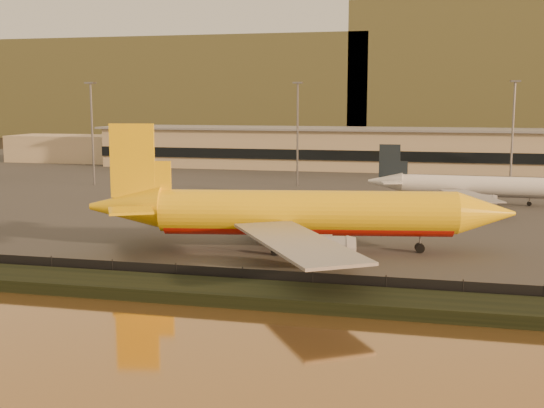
{
  "coord_description": "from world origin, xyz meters",
  "views": [
    {
      "loc": [
        22.32,
        -85.03,
        21.16
      ],
      "look_at": [
        -0.48,
        12.0,
        5.97
      ],
      "focal_mm": 45.0,
      "sensor_mm": 36.0,
      "label": 1
    }
  ],
  "objects": [
    {
      "name": "white_narrowbody_jet",
      "position": [
        30.08,
        58.54,
        3.75
      ],
      "size": [
        41.31,
        40.41,
        11.89
      ],
      "rotation": [
        0.0,
        0.0,
        -0.02
      ],
      "color": "white",
      "rests_on": "tarmac"
    },
    {
      "name": "apron_light_masts",
      "position": [
        15.0,
        75.0,
        15.7
      ],
      "size": [
        152.2,
        12.2,
        25.4
      ],
      "color": "slate",
      "rests_on": "tarmac"
    },
    {
      "name": "terminal_building",
      "position": [
        -14.52,
        125.55,
        6.25
      ],
      "size": [
        202.0,
        25.0,
        12.6
      ],
      "color": "tan",
      "rests_on": "tarmac"
    },
    {
      "name": "embankment",
      "position": [
        0.0,
        -17.0,
        0.7
      ],
      "size": [
        320.0,
        7.0,
        1.4
      ],
      "primitive_type": "cube",
      "color": "black",
      "rests_on": "ground"
    },
    {
      "name": "gse_vehicle_white",
      "position": [
        -9.67,
        35.97,
        1.12
      ],
      "size": [
        4.17,
        2.02,
        1.84
      ],
      "primitive_type": "cube",
      "rotation": [
        0.0,
        0.0,
        0.05
      ],
      "color": "white",
      "rests_on": "tarmac"
    },
    {
      "name": "perimeter_fence",
      "position": [
        0.0,
        -13.0,
        1.3
      ],
      "size": [
        300.0,
        0.05,
        2.2
      ],
      "primitive_type": "cube",
      "color": "black",
      "rests_on": "tarmac"
    },
    {
      "name": "distant_hills",
      "position": [
        -20.74,
        340.0,
        31.39
      ],
      "size": [
        470.0,
        160.0,
        70.0
      ],
      "color": "brown",
      "rests_on": "ground"
    },
    {
      "name": "dhl_cargo_jet",
      "position": [
        4.63,
        7.0,
        5.51
      ],
      "size": [
        59.39,
        57.45,
        17.78
      ],
      "rotation": [
        0.0,
        0.0,
        0.17
      ],
      "color": "yellow",
      "rests_on": "tarmac"
    },
    {
      "name": "gse_vehicle_yellow",
      "position": [
        0.24,
        31.57,
        1.16
      ],
      "size": [
        4.63,
        2.99,
        1.92
      ],
      "primitive_type": "cube",
      "rotation": [
        0.0,
        0.0,
        0.27
      ],
      "color": "yellow",
      "rests_on": "tarmac"
    },
    {
      "name": "ground",
      "position": [
        0.0,
        0.0,
        0.0
      ],
      "size": [
        900.0,
        900.0,
        0.0
      ],
      "primitive_type": "plane",
      "color": "black",
      "rests_on": "ground"
    },
    {
      "name": "tarmac",
      "position": [
        0.0,
        95.0,
        0.1
      ],
      "size": [
        320.0,
        220.0,
        0.2
      ],
      "primitive_type": "cube",
      "color": "#2D2D2D",
      "rests_on": "ground"
    }
  ]
}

